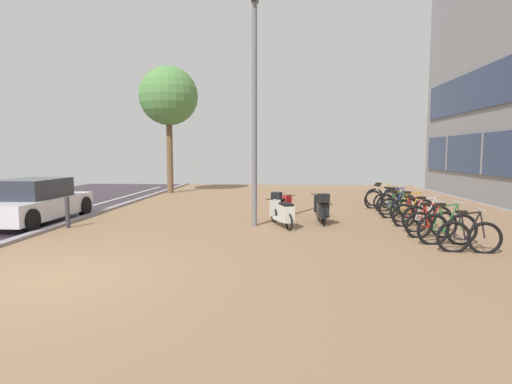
{
  "coord_description": "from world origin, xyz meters",
  "views": [
    {
      "loc": [
        3.92,
        -6.29,
        2.09
      ],
      "look_at": [
        3.33,
        2.48,
        1.23
      ],
      "focal_mm": 28.48,
      "sensor_mm": 36.0,
      "label": 1
    }
  ],
  "objects_px": {
    "bicycle_rack_09": "(381,199)",
    "street_tree": "(169,97)",
    "bicycle_rack_08": "(392,202)",
    "scooter_far": "(283,214)",
    "bollard_far": "(67,212)",
    "bicycle_rack_00": "(469,237)",
    "bicycle_rack_03": "(427,219)",
    "scooter_near": "(322,209)",
    "parked_car_near": "(34,202)",
    "bicycle_rack_07": "(397,204)",
    "bicycle_rack_05": "(413,210)",
    "bicycle_rack_02": "(431,224)",
    "bicycle_rack_06": "(399,208)",
    "scooter_mid": "(280,206)",
    "lamp_post": "(255,101)",
    "bicycle_rack_10": "(382,197)",
    "bicycle_rack_01": "(447,229)",
    "bicycle_rack_04": "(414,215)"
  },
  "relations": [
    {
      "from": "bicycle_rack_09",
      "to": "street_tree",
      "type": "distance_m",
      "value": 11.84
    },
    {
      "from": "bicycle_rack_08",
      "to": "street_tree",
      "type": "relative_size",
      "value": 0.2
    },
    {
      "from": "scooter_far",
      "to": "bollard_far",
      "type": "xyz_separation_m",
      "value": [
        -5.98,
        -0.48,
        0.05
      ]
    },
    {
      "from": "bicycle_rack_00",
      "to": "bicycle_rack_03",
      "type": "bearing_deg",
      "value": 92.07
    },
    {
      "from": "scooter_near",
      "to": "scooter_far",
      "type": "height_order",
      "value": "scooter_near"
    },
    {
      "from": "bicycle_rack_03",
      "to": "parked_car_near",
      "type": "bearing_deg",
      "value": 176.54
    },
    {
      "from": "bicycle_rack_08",
      "to": "bicycle_rack_07",
      "type": "bearing_deg",
      "value": -93.04
    },
    {
      "from": "bicycle_rack_03",
      "to": "bicycle_rack_05",
      "type": "xyz_separation_m",
      "value": [
        0.09,
        1.5,
        -0.0
      ]
    },
    {
      "from": "bicycle_rack_02",
      "to": "scooter_near",
      "type": "xyz_separation_m",
      "value": [
        -2.48,
        1.9,
        0.1
      ]
    },
    {
      "from": "bicycle_rack_08",
      "to": "bicycle_rack_06",
      "type": "bearing_deg",
      "value": -96.78
    },
    {
      "from": "bicycle_rack_03",
      "to": "scooter_mid",
      "type": "xyz_separation_m",
      "value": [
        -3.87,
        1.76,
        0.06
      ]
    },
    {
      "from": "lamp_post",
      "to": "street_tree",
      "type": "bearing_deg",
      "value": 118.6
    },
    {
      "from": "scooter_far",
      "to": "bicycle_rack_03",
      "type": "bearing_deg",
      "value": -5.96
    },
    {
      "from": "scooter_near",
      "to": "scooter_mid",
      "type": "distance_m",
      "value": 1.38
    },
    {
      "from": "bicycle_rack_00",
      "to": "bicycle_rack_10",
      "type": "distance_m",
      "value": 7.49
    },
    {
      "from": "bicycle_rack_07",
      "to": "bicycle_rack_08",
      "type": "height_order",
      "value": "bicycle_rack_07"
    },
    {
      "from": "bicycle_rack_00",
      "to": "bicycle_rack_09",
      "type": "relative_size",
      "value": 0.99
    },
    {
      "from": "bicycle_rack_07",
      "to": "bicycle_rack_01",
      "type": "bearing_deg",
      "value": -91.29
    },
    {
      "from": "bicycle_rack_05",
      "to": "scooter_mid",
      "type": "bearing_deg",
      "value": 176.22
    },
    {
      "from": "bicycle_rack_10",
      "to": "bollard_far",
      "type": "distance_m",
      "value": 11.2
    },
    {
      "from": "bicycle_rack_09",
      "to": "bicycle_rack_10",
      "type": "height_order",
      "value": "bicycle_rack_10"
    },
    {
      "from": "bicycle_rack_08",
      "to": "scooter_near",
      "type": "bearing_deg",
      "value": -136.24
    },
    {
      "from": "bicycle_rack_02",
      "to": "bicycle_rack_09",
      "type": "distance_m",
      "value": 5.24
    },
    {
      "from": "bicycle_rack_08",
      "to": "scooter_far",
      "type": "height_order",
      "value": "bicycle_rack_08"
    },
    {
      "from": "bollard_far",
      "to": "lamp_post",
      "type": "bearing_deg",
      "value": 7.3
    },
    {
      "from": "bicycle_rack_05",
      "to": "scooter_mid",
      "type": "distance_m",
      "value": 3.97
    },
    {
      "from": "scooter_near",
      "to": "lamp_post",
      "type": "distance_m",
      "value": 3.7
    },
    {
      "from": "bicycle_rack_08",
      "to": "lamp_post",
      "type": "distance_m",
      "value": 6.48
    },
    {
      "from": "bicycle_rack_05",
      "to": "parked_car_near",
      "type": "distance_m",
      "value": 11.33
    },
    {
      "from": "bicycle_rack_03",
      "to": "bollard_far",
      "type": "relative_size",
      "value": 1.57
    },
    {
      "from": "bicycle_rack_04",
      "to": "bicycle_rack_05",
      "type": "xyz_separation_m",
      "value": [
        0.18,
        0.75,
        0.02
      ]
    },
    {
      "from": "scooter_near",
      "to": "bicycle_rack_07",
      "type": "bearing_deg",
      "value": 34.65
    },
    {
      "from": "bicycle_rack_03",
      "to": "scooter_mid",
      "type": "bearing_deg",
      "value": 155.56
    },
    {
      "from": "bicycle_rack_00",
      "to": "bicycle_rack_02",
      "type": "relative_size",
      "value": 0.99
    },
    {
      "from": "bicycle_rack_06",
      "to": "bicycle_rack_01",
      "type": "bearing_deg",
      "value": -89.43
    },
    {
      "from": "scooter_far",
      "to": "bicycle_rack_05",
      "type": "bearing_deg",
      "value": 15.91
    },
    {
      "from": "bicycle_rack_03",
      "to": "street_tree",
      "type": "bearing_deg",
      "value": 134.46
    },
    {
      "from": "bicycle_rack_08",
      "to": "bicycle_rack_01",
      "type": "bearing_deg",
      "value": -91.54
    },
    {
      "from": "bicycle_rack_08",
      "to": "bicycle_rack_03",
      "type": "bearing_deg",
      "value": -91.11
    },
    {
      "from": "bicycle_rack_02",
      "to": "bollard_far",
      "type": "bearing_deg",
      "value": 176.04
    },
    {
      "from": "bicycle_rack_07",
      "to": "lamp_post",
      "type": "xyz_separation_m",
      "value": [
        -4.63,
        -2.42,
        3.16
      ]
    },
    {
      "from": "bicycle_rack_00",
      "to": "bicycle_rack_06",
      "type": "relative_size",
      "value": 1.0
    },
    {
      "from": "bicycle_rack_00",
      "to": "bicycle_rack_10",
      "type": "xyz_separation_m",
      "value": [
        0.02,
        7.49,
        0.01
      ]
    },
    {
      "from": "scooter_near",
      "to": "street_tree",
      "type": "distance_m",
      "value": 12.03
    },
    {
      "from": "bicycle_rack_10",
      "to": "bicycle_rack_03",
      "type": "bearing_deg",
      "value": -91.06
    },
    {
      "from": "bicycle_rack_06",
      "to": "scooter_mid",
      "type": "bearing_deg",
      "value": -172.62
    },
    {
      "from": "bicycle_rack_05",
      "to": "parked_car_near",
      "type": "relative_size",
      "value": 0.35
    },
    {
      "from": "bicycle_rack_03",
      "to": "bicycle_rack_10",
      "type": "bearing_deg",
      "value": 88.94
    },
    {
      "from": "street_tree",
      "to": "parked_car_near",
      "type": "bearing_deg",
      "value": -99.71
    },
    {
      "from": "bicycle_rack_06",
      "to": "bicycle_rack_10",
      "type": "relative_size",
      "value": 0.97
    }
  ]
}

